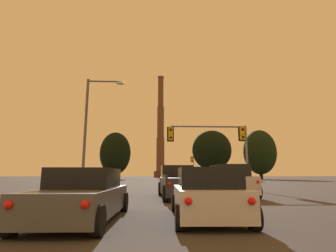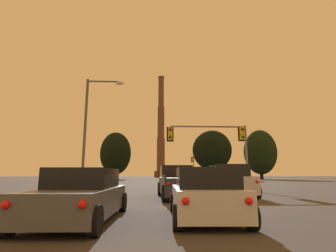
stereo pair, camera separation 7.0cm
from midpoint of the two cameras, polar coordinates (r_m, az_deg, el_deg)
suv_right_lane_front at (r=16.58m, az=13.28°, el=-11.53°), size 2.10×4.91×1.86m
sedan_left_lane_second at (r=7.92m, az=-18.04°, el=-14.24°), size 2.08×4.74×1.43m
hatchback_center_lane_second at (r=7.81m, az=8.19°, el=-14.72°), size 2.04×4.16×1.44m
pickup_truck_center_lane_front at (r=15.15m, az=2.45°, el=-12.26°), size 2.36×5.57×1.82m
traffic_light_far_right at (r=58.59m, az=5.51°, el=-8.36°), size 0.78×0.50×5.35m
traffic_light_overhead_right at (r=22.25m, az=11.00°, el=-2.95°), size 6.83×0.50×5.34m
street_lamp at (r=20.33m, az=-16.27°, el=0.96°), size 2.86×0.36×8.47m
smokestack at (r=136.80m, az=-1.54°, el=-2.26°), size 6.56×6.56×54.04m
treeline_far_left at (r=81.40m, az=-11.31°, el=-5.84°), size 9.25×8.33×14.19m
treeline_center_right at (r=74.54m, az=9.58°, el=-5.20°), size 10.92×9.82×13.68m
treeline_right_mid at (r=84.20m, az=19.45°, el=-5.36°), size 9.78×8.80×14.82m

